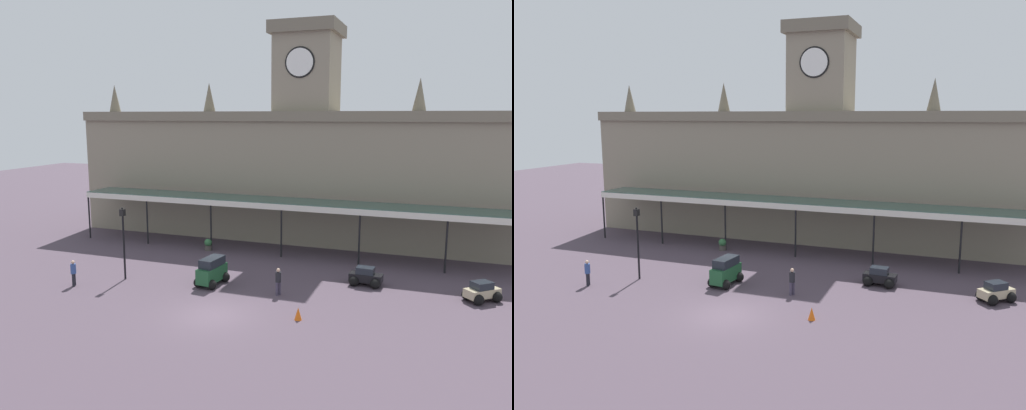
# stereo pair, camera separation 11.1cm
# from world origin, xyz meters

# --- Properties ---
(ground_plane) EXTENTS (140.00, 140.00, 0.00)m
(ground_plane) POSITION_xyz_m (0.00, 0.00, 0.00)
(ground_plane) COLOR #4B3D49
(station_building) EXTENTS (40.76, 6.94, 18.23)m
(station_building) POSITION_xyz_m (0.00, 19.33, 6.06)
(station_building) COLOR gray
(station_building) RESTS_ON ground
(entrance_canopy) EXTENTS (35.45, 3.26, 4.17)m
(entrance_canopy) POSITION_xyz_m (-0.00, 13.64, 4.02)
(entrance_canopy) COLOR #38564C
(entrance_canopy) RESTS_ON ground
(car_black_sedan) EXTENTS (2.10, 1.59, 1.19)m
(car_black_sedan) POSITION_xyz_m (7.05, 7.93, 0.50)
(car_black_sedan) COLOR black
(car_black_sedan) RESTS_ON ground
(car_green_van) EXTENTS (1.77, 2.49, 1.77)m
(car_green_van) POSITION_xyz_m (-2.20, 4.66, 0.81)
(car_green_van) COLOR #1E512D
(car_green_van) RESTS_ON ground
(car_beige_sedan) EXTENTS (2.24, 2.19, 1.19)m
(car_beige_sedan) POSITION_xyz_m (13.82, 7.41, 0.50)
(car_beige_sedan) COLOR tan
(car_beige_sedan) RESTS_ON ground
(pedestrian_crossing_forecourt) EXTENTS (0.34, 0.37, 1.67)m
(pedestrian_crossing_forecourt) POSITION_xyz_m (-10.31, 1.37, 0.91)
(pedestrian_crossing_forecourt) COLOR black
(pedestrian_crossing_forecourt) RESTS_ON ground
(pedestrian_beside_cars) EXTENTS (0.34, 0.37, 1.67)m
(pedestrian_beside_cars) POSITION_xyz_m (2.37, 4.28, 0.91)
(pedestrian_beside_cars) COLOR #3F384C
(pedestrian_beside_cars) RESTS_ON ground
(victorian_lamppost) EXTENTS (0.30, 0.30, 4.84)m
(victorian_lamppost) POSITION_xyz_m (-8.06, 3.67, 3.01)
(victorian_lamppost) COLOR black
(victorian_lamppost) RESTS_ON ground
(traffic_cone) EXTENTS (0.40, 0.40, 0.69)m
(traffic_cone) POSITION_xyz_m (4.52, 1.02, 0.34)
(traffic_cone) COLOR orange
(traffic_cone) RESTS_ON ground
(planter_by_canopy) EXTENTS (0.60, 0.60, 0.96)m
(planter_by_canopy) POSITION_xyz_m (-6.07, 12.17, 0.49)
(planter_by_canopy) COLOR #47423D
(planter_by_canopy) RESTS_ON ground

